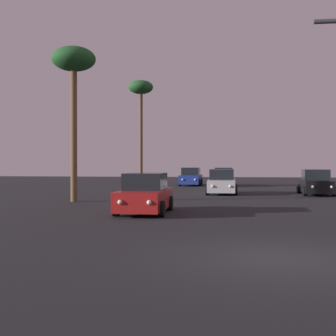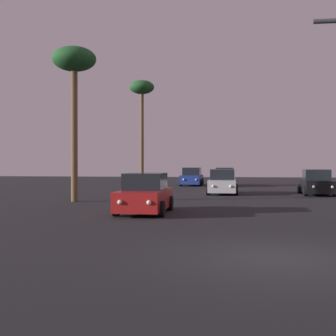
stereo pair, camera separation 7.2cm
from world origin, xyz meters
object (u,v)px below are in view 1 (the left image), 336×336
at_px(car_blue, 191,177).
at_px(palm_tree_near, 74,67).
at_px(palm_tree_far, 141,94).
at_px(car_silver, 222,183).
at_px(car_black, 316,183).
at_px(car_red, 145,195).
at_px(car_tan, 224,178).

bearing_deg(car_blue, palm_tree_near, 77.11).
height_order(palm_tree_near, palm_tree_far, palm_tree_far).
height_order(car_silver, palm_tree_near, palm_tree_near).
distance_m(car_silver, car_black, 6.20).
distance_m(car_red, palm_tree_near, 9.72).
bearing_deg(car_silver, car_tan, -89.33).
bearing_deg(car_tan, car_black, 118.89).
bearing_deg(car_black, car_blue, -49.32).
distance_m(car_blue, palm_tree_near, 20.72).
relative_size(car_silver, car_black, 0.99).
distance_m(car_tan, car_silver, 11.24).
xyz_separation_m(car_tan, car_black, (6.21, -11.21, 0.00)).
bearing_deg(car_tan, palm_tree_near, 66.93).
relative_size(palm_tree_near, palm_tree_far, 0.83).
relative_size(car_blue, car_black, 1.00).
relative_size(car_silver, palm_tree_near, 0.51).
bearing_deg(car_blue, car_red, 91.48).
height_order(car_red, palm_tree_far, palm_tree_far).
xyz_separation_m(car_silver, palm_tree_far, (-8.02, 12.60, 8.04)).
xyz_separation_m(car_silver, car_black, (6.20, 0.03, 0.00)).
relative_size(car_blue, palm_tree_far, 0.43).
relative_size(car_silver, car_red, 1.00).
xyz_separation_m(car_blue, car_black, (9.27, -11.62, 0.00)).
height_order(car_silver, car_red, same).
xyz_separation_m(palm_tree_near, palm_tree_far, (-0.11, 20.00, 1.48)).
distance_m(car_tan, car_black, 12.82).
bearing_deg(car_silver, car_blue, -74.62).
bearing_deg(palm_tree_far, palm_tree_near, -89.69).
distance_m(car_red, palm_tree_far, 26.97).
distance_m(car_blue, car_silver, 12.05).
height_order(car_red, palm_tree_near, palm_tree_near).
relative_size(car_tan, car_red, 1.00).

